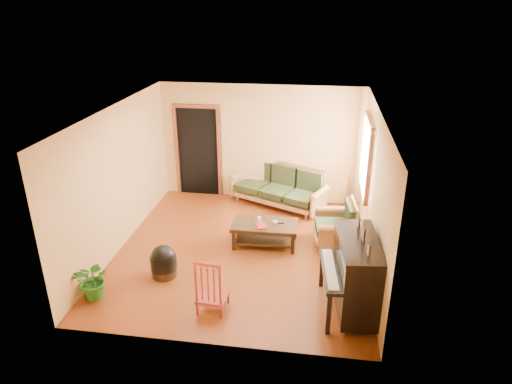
% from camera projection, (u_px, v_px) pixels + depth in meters
% --- Properties ---
extents(floor, '(5.00, 5.00, 0.00)m').
position_uv_depth(floor, '(242.00, 250.00, 8.42)').
color(floor, '#5C240C').
rests_on(floor, ground).
extents(doorway, '(1.08, 0.16, 2.05)m').
position_uv_depth(doorway, '(198.00, 152.00, 10.46)').
color(doorway, black).
rests_on(doorway, floor).
extents(window, '(0.12, 1.36, 1.46)m').
position_uv_depth(window, '(367.00, 156.00, 8.71)').
color(window, white).
rests_on(window, right_wall).
extents(sofa, '(2.29, 1.68, 0.91)m').
position_uv_depth(sofa, '(278.00, 186.00, 10.07)').
color(sofa, '#9E673A').
rests_on(sofa, floor).
extents(coffee_table, '(1.22, 0.68, 0.44)m').
position_uv_depth(coffee_table, '(265.00, 234.00, 8.53)').
color(coffee_table, black).
rests_on(coffee_table, floor).
extents(armchair, '(0.91, 0.94, 0.86)m').
position_uv_depth(armchair, '(334.00, 223.00, 8.49)').
color(armchair, '#9E673A').
rests_on(armchair, floor).
extents(piano, '(0.90, 1.39, 1.17)m').
position_uv_depth(piano, '(356.00, 276.00, 6.61)').
color(piano, black).
rests_on(piano, floor).
extents(footstool, '(0.45, 0.45, 0.42)m').
position_uv_depth(footstool, '(164.00, 265.00, 7.58)').
color(footstool, black).
rests_on(footstool, floor).
extents(red_chair, '(0.46, 0.50, 0.91)m').
position_uv_depth(red_chair, '(212.00, 283.00, 6.66)').
color(red_chair, maroon).
rests_on(red_chair, floor).
extents(leaning_frame, '(0.50, 0.14, 0.66)m').
position_uv_depth(leaning_frame, '(336.00, 190.00, 10.20)').
color(leaning_frame, '#B5853C').
rests_on(leaning_frame, floor).
extents(ceramic_crock, '(0.20, 0.20, 0.22)m').
position_uv_depth(ceramic_crock, '(349.00, 202.00, 10.14)').
color(ceramic_crock, '#304491').
rests_on(ceramic_crock, floor).
extents(potted_plant, '(0.60, 0.53, 0.63)m').
position_uv_depth(potted_plant, '(94.00, 280.00, 6.98)').
color(potted_plant, '#21601B').
rests_on(potted_plant, floor).
extents(book, '(0.24, 0.28, 0.02)m').
position_uv_depth(book, '(257.00, 226.00, 8.31)').
color(book, maroon).
rests_on(book, coffee_table).
extents(candle, '(0.08, 0.08, 0.11)m').
position_uv_depth(candle, '(259.00, 220.00, 8.46)').
color(candle, silver).
rests_on(candle, coffee_table).
extents(glass_jar, '(0.10, 0.10, 0.06)m').
position_uv_depth(glass_jar, '(275.00, 222.00, 8.42)').
color(glass_jar, silver).
rests_on(glass_jar, coffee_table).
extents(remote, '(0.15, 0.09, 0.01)m').
position_uv_depth(remote, '(280.00, 223.00, 8.44)').
color(remote, black).
rests_on(remote, coffee_table).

